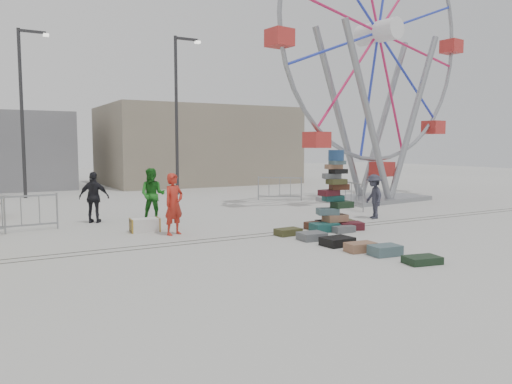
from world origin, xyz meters
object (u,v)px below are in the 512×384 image
suitcase_tower (334,208)px  pedestrian_green (153,195)px  lamp_post_left (24,104)px  steamer_trunk (145,225)px  barricade_wheel_back (280,188)px  barricade_wheel_front (351,195)px  pedestrian_grey (374,196)px  ferris_wheel (378,54)px  pedestrian_black (94,197)px  lamp_post_right (178,107)px  barricade_dummy_c (21,213)px  pedestrian_red (174,204)px

suitcase_tower → pedestrian_green: 6.11m
lamp_post_left → steamer_trunk: (2.16, -12.00, -4.29)m
suitcase_tower → barricade_wheel_back: suitcase_tower is taller
barricade_wheel_front → pedestrian_grey: 2.60m
ferris_wheel → pedestrian_green: ferris_wheel is taller
suitcase_tower → pedestrian_grey: suitcase_tower is taller
barricade_wheel_back → pedestrian_grey: (-0.14, -6.39, 0.22)m
lamp_post_left → pedestrian_grey: (9.90, -13.30, -3.71)m
barricade_wheel_back → pedestrian_black: bearing=-123.0°
steamer_trunk → pedestrian_green: (0.87, 1.95, 0.69)m
lamp_post_right → steamer_trunk: 11.91m
barricade_dummy_c → pedestrian_grey: 11.35m
lamp_post_right → steamer_trunk: lamp_post_right is taller
suitcase_tower → barricade_wheel_front: 5.09m
lamp_post_right → pedestrian_green: lamp_post_right is taller
pedestrian_green → ferris_wheel: bearing=36.3°
lamp_post_right → suitcase_tower: 13.03m
barricade_wheel_front → steamer_trunk: bearing=109.9°
pedestrian_green → suitcase_tower: bearing=-14.8°
suitcase_tower → barricade_wheel_front: bearing=53.5°
suitcase_tower → barricade_wheel_back: bearing=79.1°
barricade_dummy_c → pedestrian_black: size_ratio=1.19×
pedestrian_black → ferris_wheel: bearing=-149.0°
barricade_wheel_front → barricade_wheel_back: (-0.86, 4.00, 0.00)m
barricade_dummy_c → pedestrian_black: 2.36m
lamp_post_right → ferris_wheel: 10.07m
steamer_trunk → barricade_wheel_back: size_ratio=0.42×
barricade_wheel_front → pedestrian_black: 9.79m
steamer_trunk → barricade_wheel_back: 9.40m
pedestrian_grey → barricade_dummy_c: bearing=-87.4°
suitcase_tower → pedestrian_black: 7.80m
lamp_post_right → pedestrian_grey: 12.24m
ferris_wheel → pedestrian_grey: 8.16m
lamp_post_left → lamp_post_right: bearing=-15.9°
pedestrian_black → lamp_post_right: bearing=-98.4°
suitcase_tower → pedestrian_green: (-4.24, 4.40, 0.22)m
barricade_dummy_c → pedestrian_grey: (10.92, -3.08, 0.22)m
lamp_post_right → lamp_post_left: bearing=164.1°
ferris_wheel → barricade_wheel_front: size_ratio=6.69×
lamp_post_left → suitcase_tower: bearing=-63.3°
suitcase_tower → pedestrian_red: 4.78m
pedestrian_green → barricade_dummy_c: bearing=-146.4°
lamp_post_right → pedestrian_black: (-5.78, -7.53, -3.64)m
lamp_post_right → steamer_trunk: bearing=-115.8°
suitcase_tower → pedestrian_grey: 2.88m
pedestrian_red → barricade_wheel_back: bearing=18.1°
lamp_post_right → pedestrian_green: bearing=-116.3°
pedestrian_green → pedestrian_grey: bearing=6.0°
suitcase_tower → pedestrian_red: size_ratio=1.36×
barricade_wheel_front → pedestrian_red: size_ratio=1.14×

